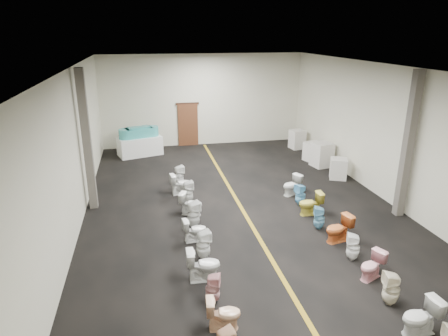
{
  "coord_description": "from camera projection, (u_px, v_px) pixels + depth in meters",
  "views": [
    {
      "loc": [
        -2.96,
        -11.67,
        5.51
      ],
      "look_at": [
        -0.37,
        1.0,
        1.06
      ],
      "focal_mm": 32.0,
      "sensor_mm": 36.0,
      "label": 1
    }
  ],
  "objects": [
    {
      "name": "aisle_stripe",
      "position": [
        241.0,
        207.0,
        13.16
      ],
      "size": [
        0.12,
        15.6,
        0.01
      ],
      "primitive_type": "cube",
      "color": "olive",
      "rests_on": "floor"
    },
    {
      "name": "column_left",
      "position": [
        87.0,
        141.0,
        12.46
      ],
      "size": [
        0.25,
        0.25,
        4.5
      ],
      "primitive_type": "cube",
      "color": "#59544C",
      "rests_on": "floor"
    },
    {
      "name": "toilet_right_9",
      "position": [
        292.0,
        185.0,
        14.07
      ],
      "size": [
        0.81,
        0.66,
        0.72
      ],
      "primitive_type": "imported",
      "rotation": [
        0.0,
        0.0,
        -1.14
      ],
      "color": "white",
      "rests_on": "floor"
    },
    {
      "name": "toilet_right_1",
      "position": [
        421.0,
        317.0,
        7.54
      ],
      "size": [
        0.77,
        0.47,
        0.76
      ],
      "primitive_type": "imported",
      "rotation": [
        0.0,
        0.0,
        -1.5
      ],
      "color": "silver",
      "rests_on": "floor"
    },
    {
      "name": "floor",
      "position": [
        241.0,
        207.0,
        13.16
      ],
      "size": [
        16.0,
        16.0,
        0.0
      ],
      "primitive_type": "plane",
      "color": "black",
      "rests_on": "ground"
    },
    {
      "name": "toilet_left_3",
      "position": [
        213.0,
        289.0,
        8.45
      ],
      "size": [
        0.39,
        0.38,
        0.68
      ],
      "primitive_type": "imported",
      "rotation": [
        0.0,
        0.0,
        1.29
      ],
      "color": "#D7999E",
      "rests_on": "floor"
    },
    {
      "name": "toilet_left_2",
      "position": [
        223.0,
        314.0,
        7.7
      ],
      "size": [
        0.71,
        0.45,
        0.68
      ],
      "primitive_type": "imported",
      "rotation": [
        0.0,
        0.0,
        1.46
      ],
      "color": "beige",
      "rests_on": "floor"
    },
    {
      "name": "toilet_left_10",
      "position": [
        181.0,
        184.0,
        14.16
      ],
      "size": [
        0.8,
        0.52,
        0.76
      ],
      "primitive_type": "imported",
      "rotation": [
        0.0,
        0.0,
        1.71
      ],
      "color": "white",
      "rests_on": "floor"
    },
    {
      "name": "wall_front",
      "position": [
        396.0,
        304.0,
        5.02
      ],
      "size": [
        10.0,
        0.0,
        10.0
      ],
      "primitive_type": "plane",
      "rotation": [
        -1.57,
        0.0,
        0.0
      ],
      "color": "beige",
      "rests_on": "ground"
    },
    {
      "name": "toilet_left_8",
      "position": [
        191.0,
        204.0,
        12.55
      ],
      "size": [
        0.81,
        0.65,
        0.72
      ],
      "primitive_type": "imported",
      "rotation": [
        0.0,
        0.0,
        1.16
      ],
      "color": "silver",
      "rests_on": "floor"
    },
    {
      "name": "appliance_crate_d",
      "position": [
        297.0,
        139.0,
        19.67
      ],
      "size": [
        0.74,
        0.74,
        0.92
      ],
      "primitive_type": "cube",
      "rotation": [
        0.0,
        0.0,
        0.15
      ],
      "color": "silver",
      "rests_on": "floor"
    },
    {
      "name": "toilet_left_4",
      "position": [
        203.0,
        265.0,
        9.21
      ],
      "size": [
        0.79,
        0.47,
        0.79
      ],
      "primitive_type": "imported",
      "rotation": [
        0.0,
        0.0,
        1.54
      ],
      "color": "white",
      "rests_on": "floor"
    },
    {
      "name": "ceiling",
      "position": [
        243.0,
        67.0,
        11.7
      ],
      "size": [
        16.0,
        16.0,
        0.0
      ],
      "primitive_type": "plane",
      "rotation": [
        3.14,
        0.0,
        0.0
      ],
      "color": "black",
      "rests_on": "ground"
    },
    {
      "name": "toilet_left_9",
      "position": [
        188.0,
        192.0,
        13.36
      ],
      "size": [
        0.4,
        0.4,
        0.79
      ],
      "primitive_type": "imported",
      "rotation": [
        0.0,
        0.0,
        1.69
      ],
      "color": "silver",
      "rests_on": "floor"
    },
    {
      "name": "toilet_left_11",
      "position": [
        179.0,
        176.0,
        14.89
      ],
      "size": [
        0.44,
        0.44,
        0.79
      ],
      "primitive_type": "imported",
      "rotation": [
        0.0,
        0.0,
        1.84
      ],
      "color": "white",
      "rests_on": "floor"
    },
    {
      "name": "toilet_right_2",
      "position": [
        391.0,
        289.0,
        8.38
      ],
      "size": [
        0.41,
        0.41,
        0.76
      ],
      "primitive_type": "imported",
      "rotation": [
        0.0,
        0.0,
        -1.77
      ],
      "color": "#F0E5C8",
      "rests_on": "floor"
    },
    {
      "name": "wall_back",
      "position": [
        203.0,
        100.0,
        19.84
      ],
      "size": [
        10.0,
        0.0,
        10.0
      ],
      "primitive_type": "plane",
      "rotation": [
        1.57,
        0.0,
        0.0
      ],
      "color": "beige",
      "rests_on": "ground"
    },
    {
      "name": "toilet_right_4",
      "position": [
        353.0,
        247.0,
        10.04
      ],
      "size": [
        0.43,
        0.43,
        0.72
      ],
      "primitive_type": "imported",
      "rotation": [
        0.0,
        0.0,
        -1.98
      ],
      "color": "white",
      "rests_on": "floor"
    },
    {
      "name": "toilet_left_6",
      "position": [
        195.0,
        230.0,
        10.96
      ],
      "size": [
        0.69,
        0.44,
        0.67
      ],
      "primitive_type": "imported",
      "rotation": [
        0.0,
        0.0,
        1.68
      ],
      "color": "white",
      "rests_on": "floor"
    },
    {
      "name": "appliance_crate_c",
      "position": [
        314.0,
        152.0,
        17.78
      ],
      "size": [
        0.95,
        0.95,
        0.84
      ],
      "primitive_type": "cube",
      "rotation": [
        0.0,
        0.0,
        0.34
      ],
      "color": "silver",
      "rests_on": "floor"
    },
    {
      "name": "back_door",
      "position": [
        188.0,
        125.0,
        20.03
      ],
      "size": [
        1.0,
        0.1,
        2.1
      ],
      "primitive_type": "cube",
      "color": "#562D19",
      "rests_on": "floor"
    },
    {
      "name": "appliance_crate_b",
      "position": [
        322.0,
        155.0,
        17.03
      ],
      "size": [
        0.89,
        0.89,
        1.04
      ],
      "primitive_type": "cube",
      "rotation": [
        0.0,
        0.0,
        0.2
      ],
      "color": "silver",
      "rests_on": "floor"
    },
    {
      "name": "bathtub",
      "position": [
        139.0,
        133.0,
        18.4
      ],
      "size": [
        1.81,
        1.01,
        0.55
      ],
      "rotation": [
        0.0,
        0.0,
        0.3
      ],
      "color": "teal",
      "rests_on": "display_table"
    },
    {
      "name": "toilet_right_5",
      "position": [
        339.0,
        229.0,
        10.92
      ],
      "size": [
        0.82,
        0.58,
        0.77
      ],
      "primitive_type": "imported",
      "rotation": [
        0.0,
        0.0,
        -1.36
      ],
      "color": "orange",
      "rests_on": "floor"
    },
    {
      "name": "toilet_right_6",
      "position": [
        319.0,
        218.0,
        11.62
      ],
      "size": [
        0.41,
        0.4,
        0.71
      ],
      "primitive_type": "imported",
      "rotation": [
        0.0,
        0.0,
        -1.88
      ],
      "color": "#6FB1CF",
      "rests_on": "floor"
    },
    {
      "name": "door_frame",
      "position": [
        187.0,
        104.0,
        19.69
      ],
      "size": [
        1.15,
        0.08,
        0.1
      ],
      "primitive_type": "cube",
      "color": "#331C11",
      "rests_on": "back_door"
    },
    {
      "name": "toilet_right_3",
      "position": [
        372.0,
        266.0,
        9.28
      ],
      "size": [
        0.75,
        0.61,
        0.67
      ],
      "primitive_type": "imported",
      "rotation": [
        0.0,
        0.0,
        -1.14
      ],
      "color": "#F7AAB3",
      "rests_on": "floor"
    },
    {
      "name": "toilet_left_7",
      "position": [
        193.0,
        215.0,
        11.7
      ],
      "size": [
        0.47,
        0.46,
        0.82
      ],
      "primitive_type": "imported",
      "rotation": [
        0.0,
        0.0,
        1.88
      ],
      "color": "silver",
      "rests_on": "floor"
    },
    {
      "name": "appliance_crate_a",
      "position": [
        338.0,
        169.0,
        15.64
      ],
      "size": [
        0.83,
        0.83,
        0.81
      ],
      "primitive_type": "cube",
      "rotation": [
        0.0,
        0.0,
        -0.42
      ],
      "color": "silver",
      "rests_on": "floor"
    },
    {
      "name": "toilet_right_7",
      "position": [
        311.0,
        204.0,
        12.53
      ],
      "size": [
        0.75,
        0.45,
        0.75
      ],
      "primitive_type": "imported",
      "rotation": [
        0.0,
        0.0,
        -1.61
      ],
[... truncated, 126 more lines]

